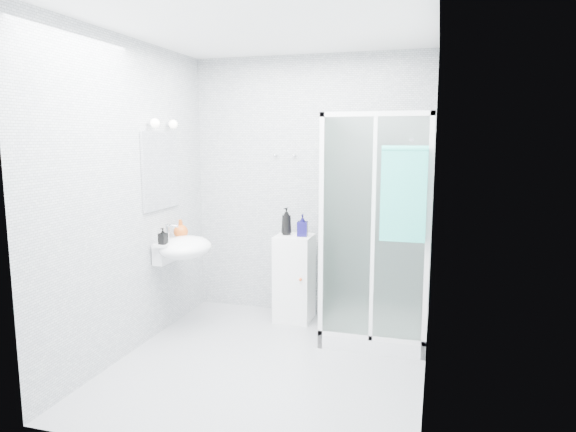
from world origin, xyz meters
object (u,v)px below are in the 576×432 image
(shampoo_bottle_a, at_px, (286,221))
(soap_dispenser_orange, at_px, (181,229))
(wall_basin, at_px, (183,248))
(shampoo_bottle_b, at_px, (302,225))
(shower_enclosure, at_px, (367,290))
(soap_dispenser_black, at_px, (163,236))
(hand_towel, at_px, (404,192))
(storage_cabinet, at_px, (294,278))

(shampoo_bottle_a, relative_size, soap_dispenser_orange, 1.52)
(wall_basin, bearing_deg, soap_dispenser_orange, 123.99)
(wall_basin, height_order, shampoo_bottle_b, shampoo_bottle_b)
(shower_enclosure, bearing_deg, soap_dispenser_orange, -173.30)
(shampoo_bottle_a, distance_m, soap_dispenser_black, 1.20)
(hand_towel, distance_m, soap_dispenser_orange, 2.10)
(soap_dispenser_black, bearing_deg, wall_basin, 64.85)
(shampoo_bottle_b, bearing_deg, shampoo_bottle_a, 168.51)
(soap_dispenser_orange, bearing_deg, shower_enclosure, 6.70)
(shower_enclosure, relative_size, soap_dispenser_black, 13.70)
(wall_basin, height_order, storage_cabinet, wall_basin)
(hand_towel, height_order, soap_dispenser_black, hand_towel)
(wall_basin, distance_m, hand_towel, 2.06)
(wall_basin, bearing_deg, storage_cabinet, 32.69)
(wall_basin, xyz_separation_m, soap_dispenser_black, (-0.09, -0.19, 0.14))
(shampoo_bottle_a, relative_size, soap_dispenser_black, 1.83)
(hand_towel, relative_size, shampoo_bottle_a, 2.81)
(storage_cabinet, relative_size, shampoo_bottle_b, 3.97)
(wall_basin, bearing_deg, hand_towel, -2.47)
(soap_dispenser_orange, bearing_deg, soap_dispenser_black, -92.50)
(shower_enclosure, distance_m, storage_cabinet, 0.80)
(soap_dispenser_black, bearing_deg, shampoo_bottle_b, 35.06)
(storage_cabinet, relative_size, soap_dispenser_orange, 4.86)
(wall_basin, bearing_deg, shampoo_bottle_b, 29.80)
(shower_enclosure, distance_m, shampoo_bottle_b, 0.88)
(hand_towel, xyz_separation_m, soap_dispenser_orange, (-2.05, 0.20, -0.43))
(soap_dispenser_black, bearing_deg, shower_enclosure, 16.18)
(storage_cabinet, xyz_separation_m, soap_dispenser_black, (-0.99, -0.77, 0.51))
(wall_basin, relative_size, shampoo_bottle_b, 2.60)
(storage_cabinet, height_order, soap_dispenser_black, soap_dispenser_black)
(soap_dispenser_orange, relative_size, soap_dispenser_black, 1.20)
(hand_towel, bearing_deg, wall_basin, 177.53)
(storage_cabinet, relative_size, shampoo_bottle_a, 3.19)
(shower_enclosure, bearing_deg, shampoo_bottle_b, 159.55)
(shower_enclosure, relative_size, storage_cabinet, 2.34)
(shampoo_bottle_b, height_order, soap_dispenser_black, shampoo_bottle_b)
(hand_towel, bearing_deg, shower_enclosure, 128.12)
(shampoo_bottle_b, xyz_separation_m, soap_dispenser_black, (-1.08, -0.76, -0.03))
(soap_dispenser_orange, xyz_separation_m, soap_dispenser_black, (-0.01, -0.30, -0.01))
(hand_towel, xyz_separation_m, shampoo_bottle_a, (-1.15, 0.69, -0.39))
(hand_towel, bearing_deg, shampoo_bottle_b, 146.51)
(storage_cabinet, xyz_separation_m, hand_towel, (1.07, -0.66, 0.95))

